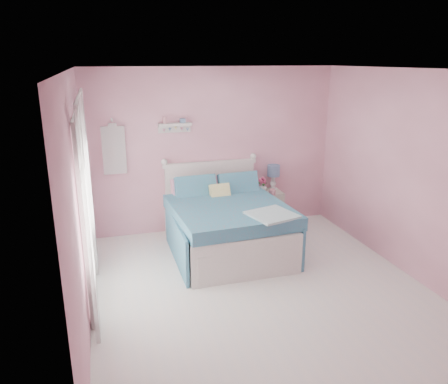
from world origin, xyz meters
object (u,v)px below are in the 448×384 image
teacup (272,192)px  nightstand (268,208)px  table_lamp (273,172)px  bed (226,225)px  vase (263,187)px

teacup → nightstand: bearing=85.9°
table_lamp → teacup: table_lamp is taller
bed → vase: (0.85, 0.75, 0.29)m
nightstand → bed: bearing=-141.6°
bed → teacup: (0.94, 0.58, 0.25)m
nightstand → vase: (-0.11, -0.01, 0.38)m
bed → nightstand: bed is taller
nightstand → table_lamp: (0.12, 0.11, 0.59)m
bed → table_lamp: bed is taller
nightstand → teacup: (-0.01, -0.18, 0.34)m
table_lamp → vase: 0.33m
vase → teacup: size_ratio=1.40×
nightstand → vase: bearing=-176.7°
nightstand → table_lamp: bearing=41.7°
bed → nightstand: size_ratio=3.32×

